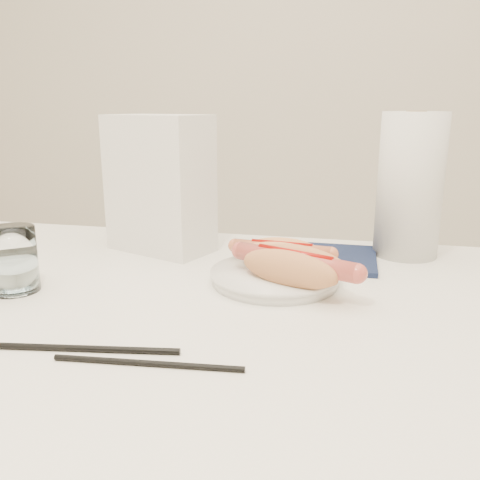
% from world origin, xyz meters
% --- Properties ---
extents(table, '(1.20, 0.80, 0.75)m').
position_xyz_m(table, '(0.00, 0.00, 0.69)').
color(table, white).
rests_on(table, ground).
extents(plate, '(0.19, 0.19, 0.02)m').
position_xyz_m(plate, '(0.12, 0.12, 0.76)').
color(plate, white).
rests_on(plate, table).
extents(hotdog_left, '(0.16, 0.07, 0.04)m').
position_xyz_m(hotdog_left, '(0.13, 0.16, 0.79)').
color(hotdog_left, '#F2A261').
rests_on(hotdog_left, plate).
extents(hotdog_right, '(0.18, 0.13, 0.05)m').
position_xyz_m(hotdog_right, '(0.16, 0.08, 0.79)').
color(hotdog_right, '#D78A53').
rests_on(hotdog_right, plate).
extents(water_glass, '(0.07, 0.07, 0.09)m').
position_xyz_m(water_glass, '(-0.24, 0.01, 0.80)').
color(water_glass, white).
rests_on(water_glass, table).
extents(chopstick_near, '(0.23, 0.04, 0.01)m').
position_xyz_m(chopstick_near, '(-0.06, -0.15, 0.75)').
color(chopstick_near, black).
rests_on(chopstick_near, table).
extents(chopstick_far, '(0.20, 0.02, 0.01)m').
position_xyz_m(chopstick_far, '(0.03, -0.16, 0.75)').
color(chopstick_far, black).
rests_on(chopstick_far, table).
extents(napkin_box, '(0.21, 0.16, 0.25)m').
position_xyz_m(napkin_box, '(-0.11, 0.26, 0.87)').
color(napkin_box, silver).
rests_on(napkin_box, table).
extents(navy_napkin, '(0.16, 0.16, 0.01)m').
position_xyz_m(navy_napkin, '(0.20, 0.25, 0.75)').
color(navy_napkin, '#131C3B').
rests_on(navy_napkin, table).
extents(paper_towel_roll, '(0.15, 0.15, 0.25)m').
position_xyz_m(paper_towel_roll, '(0.33, 0.32, 0.88)').
color(paper_towel_roll, silver).
rests_on(paper_towel_roll, table).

